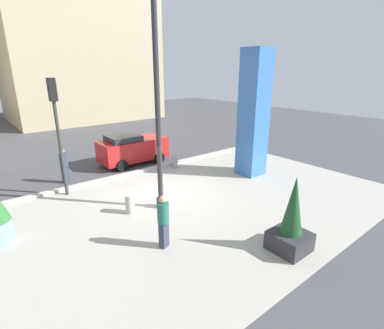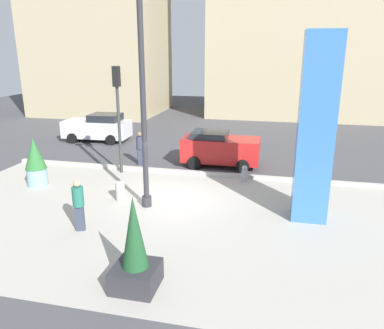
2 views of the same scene
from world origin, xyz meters
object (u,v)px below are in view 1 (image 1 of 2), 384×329
Objects in this scene: pedestrian_by_curb at (64,164)px; traffic_light_corner at (56,119)px; potted_plant_by_pillar at (291,223)px; art_pillar_blue at (254,114)px; lamp_post at (158,112)px; car_far_lane at (132,148)px; fire_hydrant at (175,161)px; concrete_bollard at (130,204)px; pedestrian_on_sidewalk at (163,219)px.

traffic_light_corner is at bearing -105.53° from pedestrian_by_curb.
potted_plant_by_pillar is at bearing -70.07° from pedestrian_by_curb.
art_pillar_blue is 9.56m from pedestrian_by_curb.
potted_plant_by_pillar is at bearing -73.32° from lamp_post.
car_far_lane is at bearing 126.35° from art_pillar_blue.
lamp_post is 4.58× the size of pedestrian_by_curb.
fire_hydrant is 5.61m from concrete_bollard.
lamp_post is at bearing -67.08° from pedestrian_by_curb.
lamp_post reaches higher than fire_hydrant.
lamp_post is 3.97m from pedestrian_on_sidewalk.
potted_plant_by_pillar is 5.88m from concrete_bollard.
pedestrian_by_curb reaches higher than fire_hydrant.
fire_hydrant is 6.58m from traffic_light_corner.
concrete_bollard is at bearing 165.28° from lamp_post.
pedestrian_on_sidewalk is at bearing -159.25° from art_pillar_blue.
art_pillar_blue is at bearing 50.34° from potted_plant_by_pillar.
lamp_post reaches higher than concrete_bollard.
lamp_post is 3.23× the size of potted_plant_by_pillar.
fire_hydrant is 0.43× the size of pedestrian_on_sidewalk.
concrete_bollard is at bearing -143.33° from fire_hydrant.
traffic_light_corner is at bearing 125.29° from lamp_post.
art_pillar_blue is at bearing -30.59° from pedestrian_by_curb.
lamp_post reaches higher than pedestrian_by_curb.
potted_plant_by_pillar is at bearing -64.66° from traffic_light_corner.
fire_hydrant is at bearing 127.76° from art_pillar_blue.
pedestrian_on_sidewalk is at bearing -95.04° from concrete_bollard.
pedestrian_on_sidewalk is (-2.90, 2.52, 0.05)m from potted_plant_by_pillar.
pedestrian_by_curb is (-0.97, 4.80, 0.57)m from concrete_bollard.
potted_plant_by_pillar is 10.65m from pedestrian_by_curb.
fire_hydrant is 0.19× the size of car_far_lane.
lamp_post reaches higher than pedestrian_on_sidewalk.
car_far_lane is at bearing 26.41° from traffic_light_corner.
pedestrian_on_sidewalk is at bearing -128.09° from fire_hydrant.
lamp_post is 1.24× the size of art_pillar_blue.
potted_plant_by_pillar is at bearing -91.97° from car_far_lane.
traffic_light_corner is 2.92× the size of pedestrian_by_curb.
concrete_bollard is at bearing -78.63° from pedestrian_by_curb.
potted_plant_by_pillar is (-4.38, -5.28, -2.21)m from art_pillar_blue.
lamp_post is 2.02× the size of car_far_lane.
lamp_post is at bearing -14.72° from concrete_bollard.
art_pillar_blue is at bearing 20.75° from pedestrian_on_sidewalk.
car_far_lane is (-1.46, 2.16, 0.53)m from fire_hydrant.
pedestrian_by_curb is (-3.63, 10.02, 0.02)m from potted_plant_by_pillar.
concrete_bollard is 0.43× the size of pedestrian_on_sidewalk.
pedestrian_by_curb is 0.98× the size of pedestrian_on_sidewalk.
potted_plant_by_pillar is at bearing -102.08° from fire_hydrant.
lamp_post is 4.48× the size of pedestrian_on_sidewalk.
art_pillar_blue is at bearing -53.65° from car_far_lane.
pedestrian_on_sidewalk is at bearing -121.07° from lamp_post.
art_pillar_blue reaches higher than pedestrian_on_sidewalk.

